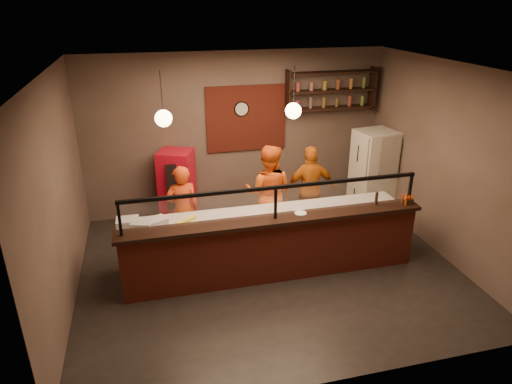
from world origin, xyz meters
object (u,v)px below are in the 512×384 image
object	(u,v)px
wall_clock	(241,109)
red_cooler	(177,186)
cook_left	(182,209)
cook_right	(310,189)
pepper_mill	(376,198)
cook_mid	(268,193)
pizza_dough	(261,217)
condiment_caddy	(407,201)
fridge	(373,173)

from	to	relation	value
wall_clock	red_cooler	xyz separation A→B (m)	(-1.36, -0.31, -1.38)
cook_left	cook_right	distance (m)	2.40
pepper_mill	red_cooler	bearing A→B (deg)	141.32
wall_clock	cook_left	world-z (taller)	wall_clock
wall_clock	pepper_mill	world-z (taller)	wall_clock
cook_left	cook_mid	bearing A→B (deg)	175.18
cook_left	pizza_dough	size ratio (longest dim) A/B	3.55
cook_right	condiment_caddy	distance (m)	1.85
pizza_dough	condiment_caddy	bearing A→B (deg)	-9.91
pizza_dough	red_cooler	bearing A→B (deg)	119.16
pizza_dough	wall_clock	bearing A→B (deg)	84.69
condiment_caddy	pepper_mill	distance (m)	0.51
fridge	condiment_caddy	distance (m)	1.95
pepper_mill	condiment_caddy	bearing A→B (deg)	-9.35
cook_left	fridge	xyz separation A→B (m)	(3.88, 0.65, 0.08)
wall_clock	pepper_mill	size ratio (longest dim) A/B	1.42
fridge	condiment_caddy	world-z (taller)	fridge
red_cooler	pizza_dough	world-z (taller)	red_cooler
wall_clock	red_cooler	bearing A→B (deg)	-167.15
wall_clock	cook_left	xyz separation A→B (m)	(-1.38, -1.52, -1.32)
wall_clock	pizza_dough	world-z (taller)	wall_clock
cook_mid	condiment_caddy	distance (m)	2.36
wall_clock	red_cooler	distance (m)	1.96
wall_clock	fridge	world-z (taller)	wall_clock
fridge	red_cooler	xyz separation A→B (m)	(-3.86, 0.56, -0.14)
cook_mid	pepper_mill	size ratio (longest dim) A/B	8.42
cook_left	cook_mid	distance (m)	1.55
condiment_caddy	pepper_mill	bearing A→B (deg)	170.65
fridge	pizza_dough	size ratio (longest dim) A/B	3.90
wall_clock	cook_right	size ratio (longest dim) A/B	0.18
wall_clock	pepper_mill	xyz separation A→B (m)	(1.60, -2.68, -0.93)
wall_clock	cook_mid	distance (m)	1.88
wall_clock	cook_mid	world-z (taller)	wall_clock
red_cooler	cook_mid	bearing A→B (deg)	-13.98
cook_left	cook_right	bearing A→B (deg)	176.95
cook_right	fridge	size ratio (longest dim) A/B	0.96
red_cooler	pepper_mill	bearing A→B (deg)	-16.53
fridge	wall_clock	bearing A→B (deg)	152.69
cook_right	condiment_caddy	world-z (taller)	cook_right
cook_mid	pizza_dough	bearing A→B (deg)	90.37
condiment_caddy	pepper_mill	xyz separation A→B (m)	(-0.50, 0.08, 0.06)
condiment_caddy	cook_left	bearing A→B (deg)	160.40
cook_right	red_cooler	distance (m)	2.57
red_cooler	wall_clock	bearing A→B (deg)	35.01
pizza_dough	condiment_caddy	size ratio (longest dim) A/B	2.66
fridge	pepper_mill	bearing A→B (deg)	-124.76
cook_mid	pizza_dough	distance (m)	1.01
red_cooler	pizza_dough	xyz separation A→B (m)	(1.14, -2.04, 0.18)
fridge	pepper_mill	size ratio (longest dim) A/B	8.15
fridge	pepper_mill	xyz separation A→B (m)	(-0.90, -1.81, 0.31)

